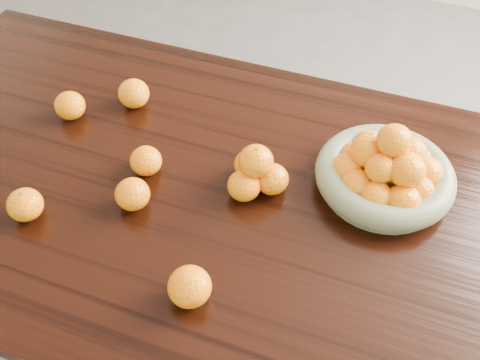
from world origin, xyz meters
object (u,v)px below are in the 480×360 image
(orange_pyramid, at_px, (256,172))
(dining_table, at_px, (233,219))
(fruit_bowl, at_px, (386,171))
(loose_orange_0, at_px, (25,205))

(orange_pyramid, bearing_deg, dining_table, -135.04)
(fruit_bowl, relative_size, orange_pyramid, 2.23)
(fruit_bowl, height_order, loose_orange_0, fruit_bowl)
(loose_orange_0, bearing_deg, fruit_bowl, 26.60)
(dining_table, relative_size, orange_pyramid, 14.00)
(orange_pyramid, distance_m, loose_orange_0, 0.51)
(dining_table, xyz_separation_m, fruit_bowl, (0.32, 0.15, 0.14))
(dining_table, bearing_deg, fruit_bowl, 24.69)
(dining_table, height_order, fruit_bowl, fruit_bowl)
(orange_pyramid, bearing_deg, fruit_bowl, 20.80)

